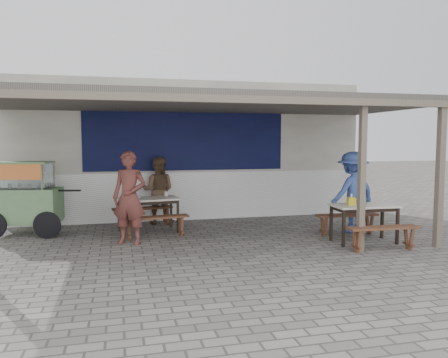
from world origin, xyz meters
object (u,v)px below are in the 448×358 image
object	(u,v)px
tissue_box	(351,201)
condiment_jar	(166,194)
bench_right_street	(383,233)
patron_street_side	(129,198)
table_right	(364,209)
patron_wall_side	(158,190)
bench_left_street	(155,222)
table_left	(148,202)
bench_right_wall	(347,220)
condiment_bowl	(136,197)
donation_box	(360,201)
patron_right_table	(352,192)
bench_left_wall	(143,212)
vendor_cart	(26,195)

from	to	relation	value
tissue_box	condiment_jar	bearing A→B (deg)	146.50
bench_right_street	patron_street_side	world-z (taller)	patron_street_side
table_right	patron_wall_side	size ratio (longest dim) A/B	0.78
table_right	bench_left_street	bearing A→B (deg)	163.32
table_left	bench_right_wall	world-z (taller)	table_left
condiment_jar	table_left	bearing A→B (deg)	-148.89
patron_street_side	tissue_box	world-z (taller)	patron_street_side
table_left	bench_right_wall	xyz separation A→B (m)	(4.05, -1.31, -0.34)
patron_wall_side	condiment_bowl	size ratio (longest dim) A/B	8.61
patron_street_side	donation_box	bearing A→B (deg)	12.24
patron_wall_side	bench_right_street	bearing A→B (deg)	150.45
bench_left_street	bench_right_wall	xyz separation A→B (m)	(3.96, -0.66, -0.00)
bench_right_wall	patron_wall_side	distance (m)	4.40
table_left	condiment_jar	distance (m)	0.51
condiment_bowl	patron_right_table	bearing A→B (deg)	-14.48
donation_box	condiment_bowl	bearing A→B (deg)	154.63
patron_street_side	bench_left_wall	bearing A→B (deg)	102.10
bench_left_street	bench_left_wall	distance (m)	1.31
condiment_bowl	patron_wall_side	bearing A→B (deg)	56.83
bench_right_wall	condiment_jar	size ratio (longest dim) A/B	13.47
condiment_jar	patron_street_side	bearing A→B (deg)	-123.50
table_left	bench_left_street	world-z (taller)	table_left
tissue_box	donation_box	distance (m)	0.24
patron_street_side	tissue_box	xyz separation A→B (m)	(4.18, -0.94, -0.08)
patron_street_side	patron_wall_side	bearing A→B (deg)	93.30
table_right	vendor_cart	size ratio (longest dim) A/B	0.63
patron_right_table	donation_box	distance (m)	0.89
bench_left_street	patron_wall_side	size ratio (longest dim) A/B	0.87
patron_wall_side	tissue_box	world-z (taller)	patron_wall_side
bench_left_street	patron_wall_side	bearing A→B (deg)	74.62
bench_left_wall	table_right	xyz separation A→B (m)	(4.11, -2.64, 0.33)
bench_left_wall	patron_street_side	xyz separation A→B (m)	(-0.34, -1.67, 0.57)
bench_right_street	patron_right_table	xyz separation A→B (m)	(0.31, 1.62, 0.55)
table_left	patron_wall_side	xyz separation A→B (m)	(0.30, 0.95, 0.13)
donation_box	condiment_jar	distance (m)	4.17
bench_left_wall	table_right	bearing A→B (deg)	-40.70
vendor_cart	condiment_bowl	bearing A→B (deg)	6.56
bench_left_wall	table_right	distance (m)	4.90
bench_right_wall	vendor_cart	xyz separation A→B (m)	(-6.58, 1.63, 0.51)
bench_left_street	patron_street_side	distance (m)	0.85
vendor_cart	patron_right_table	bearing A→B (deg)	0.33
donation_box	tissue_box	bearing A→B (deg)	-165.66
patron_right_table	condiment_bowl	xyz separation A→B (m)	(-4.55, 1.18, -0.11)
bench_right_street	bench_left_wall	bearing A→B (deg)	143.04
table_right	donation_box	size ratio (longest dim) A/B	6.85
bench_left_wall	condiment_bowl	distance (m)	0.71
table_left	table_right	xyz separation A→B (m)	(4.02, -2.00, -0.00)
bench_left_street	condiment_bowl	bearing A→B (deg)	106.18
bench_right_street	table_left	bearing A→B (deg)	148.34
vendor_cart	tissue_box	size ratio (longest dim) A/B	13.76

